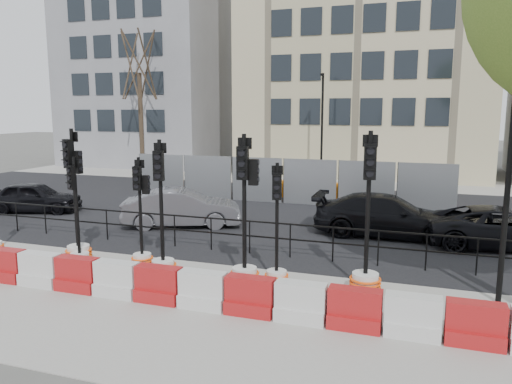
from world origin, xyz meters
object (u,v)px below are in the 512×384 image
(car_a, at_px, (34,197))
(car_c, at_px, (387,216))
(traffic_signal_h, at_px, (366,260))
(traffic_signal_d, at_px, (142,241))
(lamp_post_near, at_px, (511,154))

(car_a, bearing_deg, car_c, -105.16)
(traffic_signal_h, distance_m, car_c, 5.35)
(traffic_signal_d, height_order, car_c, traffic_signal_d)
(lamp_post_near, relative_size, traffic_signal_h, 1.63)
(car_c, bearing_deg, traffic_signal_d, 131.63)
(lamp_post_near, bearing_deg, car_a, 164.78)
(lamp_post_near, xyz_separation_m, traffic_signal_d, (-8.62, -0.27, -2.53))
(traffic_signal_d, height_order, car_a, traffic_signal_d)
(lamp_post_near, relative_size, car_c, 1.26)
(traffic_signal_d, bearing_deg, lamp_post_near, -5.70)
(car_a, distance_m, car_c, 13.76)
(lamp_post_near, height_order, car_a, lamp_post_near)
(traffic_signal_h, xyz_separation_m, car_a, (-13.66, 4.73, -0.14))
(car_a, bearing_deg, lamp_post_near, -122.98)
(traffic_signal_h, relative_size, car_c, 0.77)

